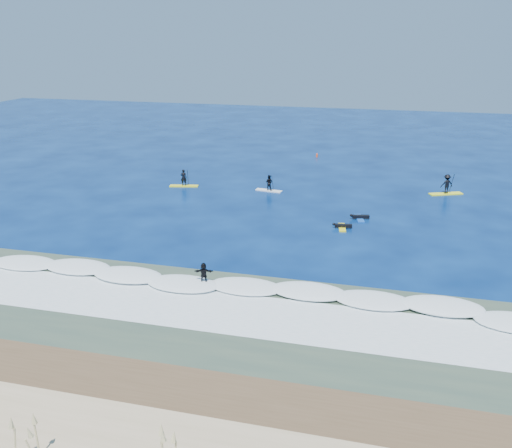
% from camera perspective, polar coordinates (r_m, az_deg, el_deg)
% --- Properties ---
extents(ground, '(160.00, 160.00, 0.00)m').
position_cam_1_polar(ground, '(45.34, 1.00, -1.28)').
color(ground, '#031640').
rests_on(ground, ground).
extents(wet_sand_strip, '(90.00, 5.00, 0.08)m').
position_cam_1_polar(wet_sand_strip, '(27.17, -10.24, -16.55)').
color(wet_sand_strip, brown).
rests_on(wet_sand_strip, ground).
extents(shallow_water, '(90.00, 13.00, 0.01)m').
position_cam_1_polar(shallow_water, '(33.05, -4.81, -9.38)').
color(shallow_water, '#334538').
rests_on(shallow_water, ground).
extents(breaking_wave, '(40.00, 6.00, 0.30)m').
position_cam_1_polar(breaking_wave, '(36.44, -2.74, -6.53)').
color(breaking_wave, white).
rests_on(breaking_wave, ground).
extents(whitewater, '(34.00, 5.00, 0.02)m').
position_cam_1_polar(whitewater, '(33.89, -4.25, -8.62)').
color(whitewater, silver).
rests_on(whitewater, ground).
extents(dune_grass, '(40.00, 4.00, 1.70)m').
position_cam_1_polar(dune_grass, '(22.26, -16.74, -20.27)').
color(dune_grass, '#D9C786').
rests_on(dune_grass, dune).
extents(sup_paddler_left, '(3.09, 1.39, 2.10)m').
position_cam_1_polar(sup_paddler_left, '(60.33, -7.24, 4.36)').
color(sup_paddler_left, yellow).
rests_on(sup_paddler_left, ground).
extents(sup_paddler_center, '(2.81, 1.11, 1.92)m').
position_cam_1_polar(sup_paddler_center, '(58.11, 1.31, 4.01)').
color(sup_paddler_center, white).
rests_on(sup_paddler_center, ground).
extents(sup_paddler_right, '(3.41, 2.16, 2.36)m').
position_cam_1_polar(sup_paddler_right, '(59.98, 18.53, 3.69)').
color(sup_paddler_right, '#FCFE1B').
rests_on(sup_paddler_right, ground).
extents(prone_paddler_near, '(1.64, 2.11, 0.43)m').
position_cam_1_polar(prone_paddler_near, '(47.81, 8.62, -0.24)').
color(prone_paddler_near, yellow).
rests_on(prone_paddler_near, ground).
extents(prone_paddler_far, '(1.70, 2.21, 0.45)m').
position_cam_1_polar(prone_paddler_far, '(50.36, 10.33, 0.67)').
color(prone_paddler_far, blue).
rests_on(prone_paddler_far, ground).
extents(wave_surfer, '(2.05, 1.01, 1.43)m').
position_cam_1_polar(wave_surfer, '(36.69, -5.25, -5.01)').
color(wave_surfer, silver).
rests_on(wave_surfer, breaking_wave).
extents(marker_buoy, '(0.25, 0.25, 0.61)m').
position_cam_1_polar(marker_buoy, '(74.45, 6.11, 6.86)').
color(marker_buoy, '#FD4716').
rests_on(marker_buoy, ground).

